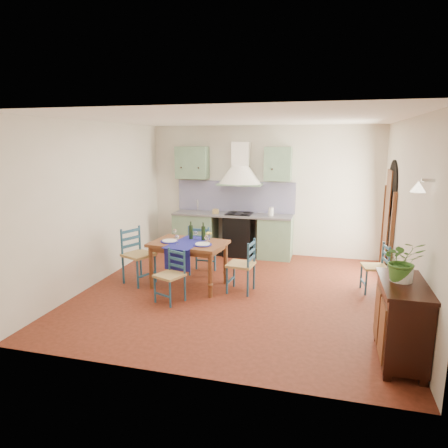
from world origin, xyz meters
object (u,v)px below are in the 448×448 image
(dining_table, at_px, (189,247))
(sideboard, at_px, (401,319))
(potted_plant, at_px, (403,261))
(chair_near, at_px, (171,275))

(dining_table, xyz_separation_m, sideboard, (3.12, -1.66, -0.19))
(sideboard, bearing_deg, dining_table, 151.95)
(sideboard, height_order, potted_plant, potted_plant)
(potted_plant, bearing_deg, dining_table, 152.64)
(chair_near, distance_m, sideboard, 3.31)
(dining_table, relative_size, chair_near, 1.61)
(sideboard, distance_m, potted_plant, 0.67)
(dining_table, distance_m, chair_near, 0.75)
(dining_table, bearing_deg, sideboard, -28.05)
(sideboard, bearing_deg, potted_plant, 114.69)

